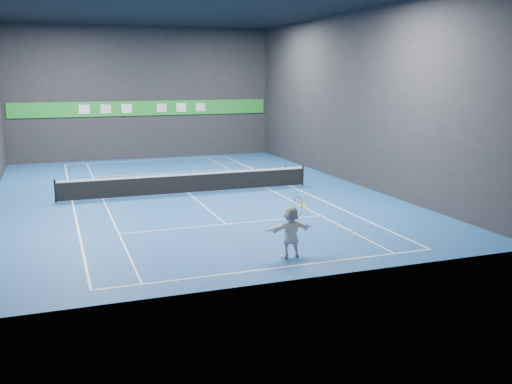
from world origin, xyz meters
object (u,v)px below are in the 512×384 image
object	(u,v)px
tennis_ball	(285,166)
tennis_racket	(299,203)
player	(291,232)
tennis_net	(188,182)

from	to	relation	value
tennis_ball	tennis_racket	bearing A→B (deg)	3.03
player	tennis_ball	xyz separation A→B (m)	(-0.21, 0.02, 2.12)
player	tennis_ball	world-z (taller)	tennis_ball
tennis_ball	tennis_net	world-z (taller)	tennis_ball
tennis_ball	tennis_net	distance (m)	11.29
player	tennis_net	distance (m)	11.06
player	tennis_net	bearing A→B (deg)	-86.01
tennis_ball	tennis_racket	xyz separation A→B (m)	(0.52, 0.03, -1.21)
player	tennis_net	xyz separation A→B (m)	(-0.76, 11.03, -0.30)
player	tennis_ball	distance (m)	2.14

